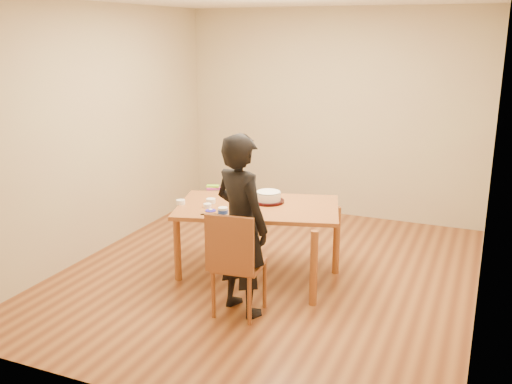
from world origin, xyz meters
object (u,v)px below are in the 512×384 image
at_px(dining_table, 258,207).
at_px(cake, 268,196).
at_px(dining_chair, 239,265).
at_px(person, 241,225).
at_px(cake_plate, 268,201).

height_order(dining_table, cake, cake).
bearing_deg(dining_chair, cake, 89.73).
bearing_deg(person, cake, -59.13).
relative_size(cake_plate, cake, 1.28).
xyz_separation_m(cake_plate, cake, (-0.00, 0.00, 0.05)).
bearing_deg(cake_plate, dining_table, -110.92).
bearing_deg(cake_plate, cake, 153.43).
distance_m(dining_table, cake_plate, 0.15).
bearing_deg(dining_table, dining_chair, -94.87).
height_order(cake, person, person).
xyz_separation_m(cake, person, (0.10, -0.87, -0.01)).
bearing_deg(cake_plate, person, -83.68).
height_order(cake_plate, person, person).
xyz_separation_m(dining_chair, cake_plate, (-0.10, 0.92, 0.31)).
xyz_separation_m(dining_chair, person, (-0.00, 0.05, 0.35)).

